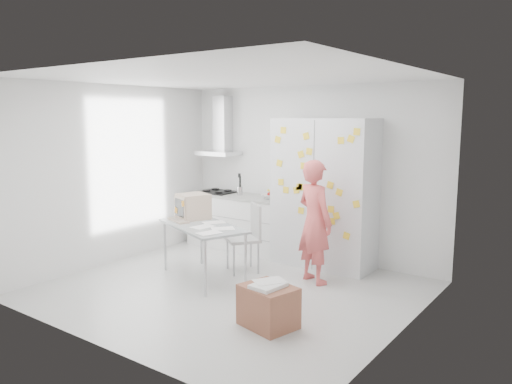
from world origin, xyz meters
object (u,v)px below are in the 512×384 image
Objects in this scene: desk at (196,215)px; cardboard_box at (268,306)px; chair at (248,234)px; person at (315,222)px.

cardboard_box is (1.88, -0.92, -0.62)m from desk.
desk is 0.79m from chair.
cardboard_box is at bearing -4.62° from desk.
person is 1.68m from desk.
chair is at bearing 64.52° from desk.
person is 1.06m from chair.
cardboard_box is at bearing 124.14° from person.
cardboard_box is at bearing -10.46° from chair.
person is 1.72m from cardboard_box.
chair is at bearing 30.51° from person.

